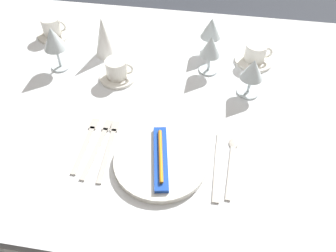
% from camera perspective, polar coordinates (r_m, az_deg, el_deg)
% --- Properties ---
extents(ground_plane, '(6.00, 6.00, 0.00)m').
position_cam_1_polar(ground_plane, '(1.69, 0.60, -13.80)').
color(ground_plane, '#383D47').
extents(dining_table, '(1.80, 1.11, 0.74)m').
position_cam_1_polar(dining_table, '(1.16, 0.85, 2.09)').
color(dining_table, white).
rests_on(dining_table, ground).
extents(dinner_plate, '(0.25, 0.25, 0.02)m').
position_cam_1_polar(dinner_plate, '(0.91, -1.23, -5.97)').
color(dinner_plate, white).
rests_on(dinner_plate, dining_table).
extents(toothbrush_package, '(0.08, 0.21, 0.02)m').
position_cam_1_polar(toothbrush_package, '(0.90, -1.25, -5.34)').
color(toothbrush_package, blue).
rests_on(toothbrush_package, dinner_plate).
extents(fork_outer, '(0.03, 0.22, 0.00)m').
position_cam_1_polar(fork_outer, '(0.96, -9.95, -3.57)').
color(fork_outer, beige).
rests_on(fork_outer, dining_table).
extents(fork_inner, '(0.03, 0.22, 0.00)m').
position_cam_1_polar(fork_inner, '(0.97, -11.77, -3.25)').
color(fork_inner, beige).
rests_on(fork_inner, dining_table).
extents(fork_salad, '(0.02, 0.20, 0.00)m').
position_cam_1_polar(fork_salad, '(0.99, -13.65, -2.69)').
color(fork_salad, beige).
rests_on(fork_salad, dining_table).
extents(dinner_knife, '(0.02, 0.23, 0.00)m').
position_cam_1_polar(dinner_knife, '(0.92, 8.42, -6.93)').
color(dinner_knife, beige).
rests_on(dinner_knife, dining_table).
extents(spoon_soup, '(0.03, 0.21, 0.01)m').
position_cam_1_polar(spoon_soup, '(0.94, 10.79, -5.55)').
color(spoon_soup, beige).
rests_on(spoon_soup, dining_table).
extents(saucer_left, '(0.13, 0.13, 0.01)m').
position_cam_1_polar(saucer_left, '(1.45, -18.73, 14.40)').
color(saucer_left, white).
rests_on(saucer_left, dining_table).
extents(coffee_cup_left, '(0.10, 0.07, 0.07)m').
position_cam_1_polar(coffee_cup_left, '(1.43, -19.05, 15.70)').
color(coffee_cup_left, white).
rests_on(coffee_cup_left, saucer_left).
extents(saucer_right, '(0.14, 0.14, 0.01)m').
position_cam_1_polar(saucer_right, '(1.28, 14.30, 10.73)').
color(saucer_right, white).
rests_on(saucer_right, dining_table).
extents(coffee_cup_right, '(0.10, 0.08, 0.06)m').
position_cam_1_polar(coffee_cup_right, '(1.26, 14.69, 12.01)').
color(coffee_cup_right, white).
rests_on(coffee_cup_right, saucer_right).
extents(saucer_far, '(0.12, 0.12, 0.01)m').
position_cam_1_polar(saucer_far, '(1.18, -8.49, 8.24)').
color(saucer_far, white).
rests_on(saucer_far, dining_table).
extents(coffee_cup_far, '(0.10, 0.07, 0.06)m').
position_cam_1_polar(coffee_cup_far, '(1.15, -8.60, 9.63)').
color(coffee_cup_far, white).
rests_on(coffee_cup_far, saucer_far).
extents(wine_glass_centre, '(0.07, 0.07, 0.14)m').
position_cam_1_polar(wine_glass_centre, '(1.15, 7.25, 13.01)').
color(wine_glass_centre, silver).
rests_on(wine_glass_centre, dining_table).
extents(wine_glass_left, '(0.07, 0.07, 0.14)m').
position_cam_1_polar(wine_glass_left, '(1.25, 7.34, 15.94)').
color(wine_glass_left, silver).
rests_on(wine_glass_left, dining_table).
extents(wine_glass_right, '(0.08, 0.08, 0.16)m').
position_cam_1_polar(wine_glass_right, '(1.21, -18.86, 13.64)').
color(wine_glass_right, silver).
rests_on(wine_glass_right, dining_table).
extents(wine_glass_far, '(0.07, 0.07, 0.13)m').
position_cam_1_polar(wine_glass_far, '(1.09, 14.14, 9.01)').
color(wine_glass_far, silver).
rests_on(wine_glass_far, dining_table).
extents(napkin_folded, '(0.08, 0.08, 0.15)m').
position_cam_1_polar(napkin_folded, '(1.26, -10.84, 14.64)').
color(napkin_folded, white).
rests_on(napkin_folded, dining_table).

